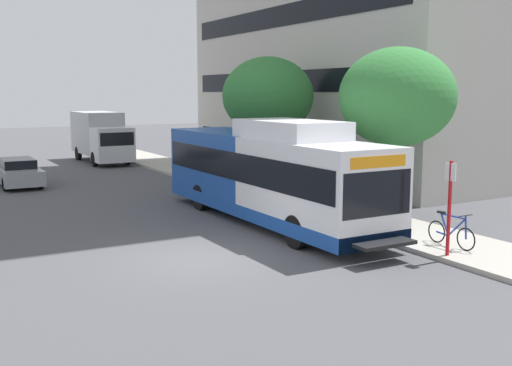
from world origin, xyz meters
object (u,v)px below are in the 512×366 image
Objects in this scene: street_tree_near_stop at (397,97)px; street_tree_mid_block at (268,96)px; bicycle_parked at (451,232)px; transit_bus at (269,175)px; bus_stop_sign_pole at (450,201)px; parked_car_far_lane at (18,172)px; box_truck_background at (101,136)px.

street_tree_mid_block is (-0.15, 8.57, -0.01)m from street_tree_near_stop.
street_tree_near_stop reaches higher than bicycle_parked.
transit_bus reaches higher than bus_stop_sign_pole.
parked_car_far_lane is (-8.89, 19.37, 0.10)m from bicycle_parked.
transit_bus is at bearing 104.65° from bus_stop_sign_pole.
street_tree_near_stop is at bearing 63.78° from bus_stop_sign_pole.
street_tree_near_stop is 0.99× the size of street_tree_mid_block.
box_truck_background is at bearing 93.52° from bus_stop_sign_pole.
bicycle_parked is at bearing -110.31° from street_tree_near_stop.
parked_car_far_lane is at bearing 114.65° from bicycle_parked.
street_tree_mid_block reaches higher than street_tree_near_stop.
street_tree_mid_block is at bearing 80.71° from bus_stop_sign_pole.
street_tree_mid_block is at bearing -33.20° from parked_car_far_lane.
bus_stop_sign_pole is 0.43× the size of street_tree_near_stop.
bus_stop_sign_pole is 1.48× the size of bicycle_parked.
bicycle_parked is (0.81, 0.63, -1.09)m from bus_stop_sign_pole.
parked_car_far_lane is (-6.34, 13.36, -1.04)m from transit_bus.
parked_car_far_lane is at bearing 124.25° from street_tree_near_stop.
street_tree_near_stop is (1.51, 4.09, 3.82)m from bicycle_parked.
transit_bus is at bearing -64.60° from parked_car_far_lane.
box_truck_background is (-1.73, 28.11, 0.09)m from bus_stop_sign_pole.
transit_bus is 2.02× the size of street_tree_mid_block.
box_truck_background reaches higher than bus_stop_sign_pole.
transit_bus is 6.63m from bicycle_parked.
box_truck_background is (6.35, 8.12, 1.08)m from parked_car_far_lane.
bus_stop_sign_pole is 0.37× the size of box_truck_background.
street_tree_mid_block is 15.55m from box_truck_background.
box_truck_background is (-4.05, 23.39, -2.64)m from street_tree_near_stop.
bicycle_parked is (2.55, -6.01, -1.14)m from transit_bus.
box_truck_background is at bearing 51.97° from parked_car_far_lane.
transit_bus is 21.48m from box_truck_background.
street_tree_near_stop reaches higher than box_truck_background.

